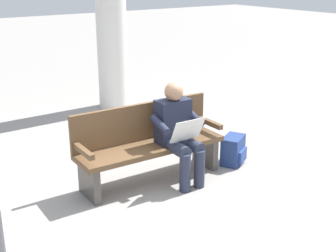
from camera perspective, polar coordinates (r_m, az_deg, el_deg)
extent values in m
plane|color=gray|center=(5.51, -2.04, -6.74)|extent=(40.00, 40.00, 0.00)
cube|color=brown|center=(5.34, -2.10, -2.68)|extent=(1.81, 0.53, 0.06)
cube|color=brown|center=(5.42, -3.31, 0.53)|extent=(1.80, 0.10, 0.45)
cube|color=brown|center=(5.74, 5.14, 0.45)|extent=(0.07, 0.48, 0.06)
cube|color=brown|center=(4.93, -10.60, -3.03)|extent=(0.07, 0.48, 0.06)
cube|color=#4C4742|center=(5.85, 4.65, -3.12)|extent=(0.09, 0.43, 0.39)
cube|color=#4C4742|center=(5.10, -9.82, -6.83)|extent=(0.09, 0.43, 0.39)
cube|color=#1E2338|center=(5.33, 0.60, 0.64)|extent=(0.41, 0.23, 0.52)
sphere|color=#A87A5B|center=(5.21, 0.74, 4.32)|extent=(0.22, 0.22, 0.22)
cylinder|color=#282D42|center=(5.31, 2.76, -2.29)|extent=(0.16, 0.42, 0.15)
cylinder|color=#282D42|center=(5.20, 0.97, -2.73)|extent=(0.16, 0.42, 0.15)
cylinder|color=#282D42|center=(5.26, 3.93, -5.34)|extent=(0.13, 0.13, 0.45)
cylinder|color=#282D42|center=(5.16, 2.14, -5.86)|extent=(0.13, 0.13, 0.45)
cylinder|color=#1E2338|center=(5.38, 3.32, 1.06)|extent=(0.10, 0.32, 0.18)
cylinder|color=#1E2338|center=(5.12, -1.00, 0.15)|extent=(0.10, 0.32, 0.18)
cube|color=silver|center=(5.11, 2.48, -0.53)|extent=(0.40, 0.14, 0.27)
cube|color=navy|center=(5.95, 8.10, -2.98)|extent=(0.42, 0.37, 0.37)
cube|color=navy|center=(5.93, 9.29, -3.67)|extent=(0.24, 0.16, 0.17)
cylinder|color=silver|center=(8.11, -7.23, 15.34)|extent=(0.53, 0.53, 3.77)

